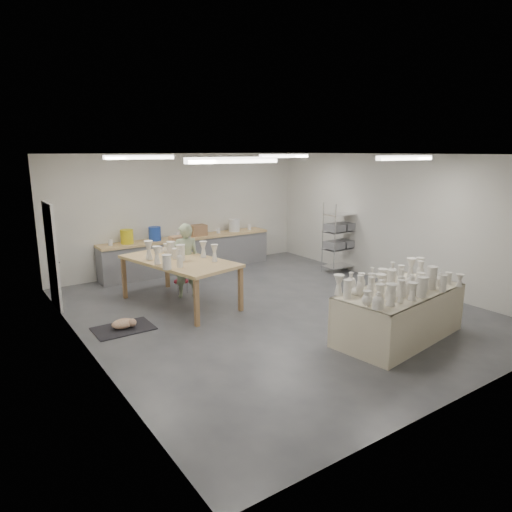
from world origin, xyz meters
TOP-DOWN VIEW (x-y plane):
  - room at (-0.11, 0.08)m, footprint 8.00×8.02m
  - back_counter at (-0.01, 3.68)m, footprint 4.60×0.60m
  - wire_shelf at (3.20, 1.40)m, footprint 0.88×0.48m
  - drying_table at (0.90, -2.29)m, footprint 2.48×1.43m
  - work_table at (-1.33, 1.43)m, footprint 1.78×2.72m
  - rug at (-2.76, 0.68)m, footprint 1.00×0.70m
  - cat at (-2.74, 0.67)m, footprint 0.44×0.35m
  - potter at (-1.03, 1.71)m, footprint 0.67×0.54m
  - red_stool at (-1.03, 1.98)m, footprint 0.40×0.40m

SIDE VIEW (x-z plane):
  - rug at x=-2.76m, z-range 0.00..0.02m
  - cat at x=-2.74m, z-range 0.02..0.19m
  - red_stool at x=-1.03m, z-range 0.11..0.41m
  - drying_table at x=0.90m, z-range -0.13..1.07m
  - back_counter at x=-0.01m, z-range -0.13..1.11m
  - potter at x=-1.03m, z-range 0.00..1.60m
  - wire_shelf at x=3.20m, z-range 0.02..1.82m
  - work_table at x=-1.33m, z-range 0.28..1.60m
  - room at x=-0.11m, z-range 0.56..3.56m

